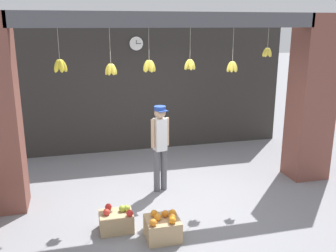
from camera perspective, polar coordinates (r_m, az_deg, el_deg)
ground_plane at (r=6.59m, az=0.87°, el=-10.77°), size 60.00×60.00×0.00m
shop_back_wall at (r=8.70m, az=-3.81°, el=6.28°), size 6.79×0.12×3.08m
shop_pillar_right at (r=7.51m, az=21.02°, el=3.87°), size 0.70×0.60×3.08m
storefront_awning at (r=6.03m, az=0.51°, el=15.30°), size 4.89×0.28×0.97m
shopkeeper at (r=6.52m, az=-1.21°, el=-2.56°), size 0.33×0.28×1.55m
fruit_crate_oranges at (r=5.37m, az=-0.81°, el=-15.19°), size 0.46×0.43×0.39m
fruit_crate_apples at (r=5.62m, az=-7.86°, el=-14.06°), size 0.48×0.37×0.36m
water_bottle at (r=5.71m, az=-2.24°, el=-13.92°), size 0.07×0.07×0.23m
wall_clock at (r=8.50m, az=-4.86°, el=12.41°), size 0.32×0.03×0.32m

